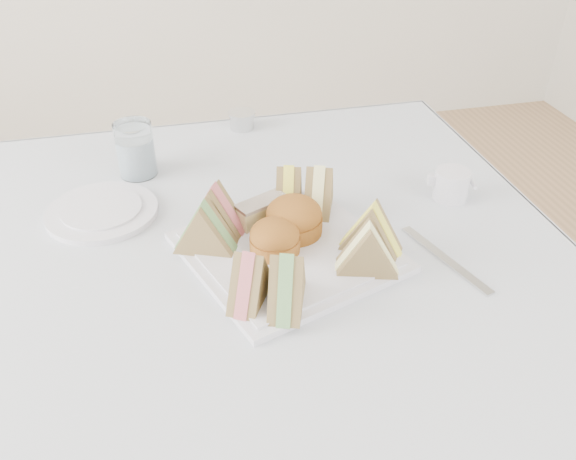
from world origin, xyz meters
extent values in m
cube|color=brown|center=(0.00, 0.00, 0.37)|extent=(0.90, 0.90, 0.74)
cube|color=silver|center=(0.00, 0.00, 0.74)|extent=(1.02, 1.02, 0.01)
cube|color=silver|center=(0.03, -0.04, 0.75)|extent=(0.39, 0.39, 0.01)
cylinder|color=brown|center=(0.01, -0.04, 0.79)|extent=(0.10, 0.10, 0.06)
cylinder|color=brown|center=(0.05, 0.00, 0.79)|extent=(0.14, 0.14, 0.06)
cube|color=beige|center=(0.01, 0.05, 0.78)|extent=(0.10, 0.07, 0.04)
cylinder|color=silver|center=(-0.27, 0.16, 0.75)|extent=(0.26, 0.26, 0.01)
cylinder|color=white|center=(-0.20, 0.29, 0.80)|extent=(0.09, 0.09, 0.11)
cylinder|color=silver|center=(0.04, 0.46, 0.76)|extent=(0.07, 0.07, 0.04)
cube|color=silver|center=(0.28, -0.11, 0.75)|extent=(0.07, 0.20, 0.00)
cube|color=silver|center=(0.18, -0.02, 0.75)|extent=(0.07, 0.18, 0.00)
cylinder|color=silver|center=(0.37, 0.06, 0.77)|extent=(0.08, 0.08, 0.06)
camera|label=1|loc=(-0.15, -0.82, 1.35)|focal=38.00mm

